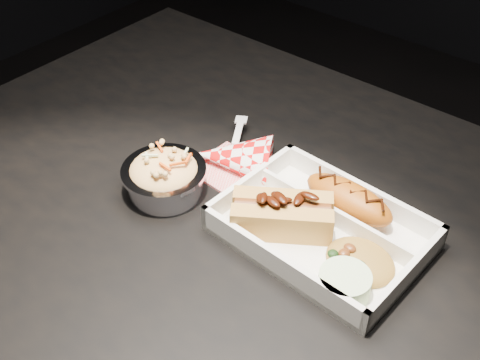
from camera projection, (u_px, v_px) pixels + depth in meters
The scene contains 8 objects.
dining_table at pixel (279, 283), 0.83m from camera, with size 1.20×0.80×0.75m.
food_tray at pixel (322, 231), 0.76m from camera, with size 0.26×0.19×0.04m.
fried_pastry at pixel (349, 199), 0.78m from camera, with size 0.13×0.05×0.04m, color #A14F10.
hotdog at pixel (282, 213), 0.76m from camera, with size 0.14×0.12×0.06m.
fried_rice_mound at pixel (361, 255), 0.71m from camera, with size 0.09×0.07×0.03m, color #AE7E32.
cupcake_liner at pixel (344, 284), 0.68m from camera, with size 0.06×0.06×0.03m, color beige.
foil_coleslaw_cup at pixel (164, 175), 0.82m from camera, with size 0.12×0.12×0.07m.
napkin_fork at pixel (232, 157), 0.87m from camera, with size 0.15×0.16×0.10m.
Camera 1 is at (0.30, -0.45, 1.30)m, focal length 45.00 mm.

